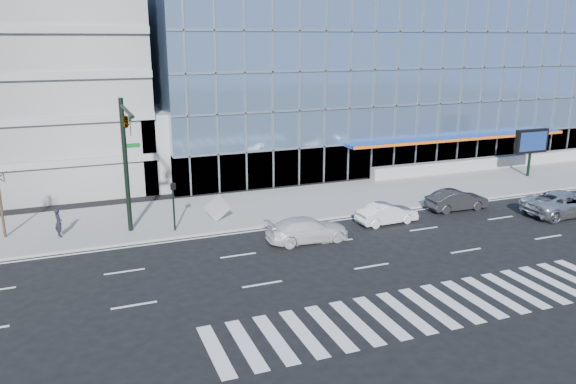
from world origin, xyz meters
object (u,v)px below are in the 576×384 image
at_px(white_sedan, 387,213).
at_px(marquee_sign, 531,142).
at_px(ped_signal_post, 173,199).
at_px(tilted_panel, 217,208).
at_px(pedestrian, 59,223).
at_px(traffic_signal, 126,136).
at_px(dark_sedan, 457,200).
at_px(silver_suv, 566,203).
at_px(white_suv, 307,230).

bearing_deg(white_sedan, marquee_sign, -73.38).
bearing_deg(ped_signal_post, tilted_panel, 13.86).
xyz_separation_m(pedestrian, tilted_panel, (9.36, -0.75, 0.05)).
relative_size(marquee_sign, tilted_panel, 3.08).
bearing_deg(ped_signal_post, traffic_signal, -171.48).
bearing_deg(dark_sedan, marquee_sign, -63.46).
bearing_deg(silver_suv, traffic_signal, 80.61).
distance_m(ped_signal_post, silver_suv, 25.66).
xyz_separation_m(dark_sedan, tilted_panel, (-16.05, 3.10, 0.35)).
bearing_deg(silver_suv, ped_signal_post, 78.66).
bearing_deg(dark_sedan, traffic_signal, 86.02).
height_order(ped_signal_post, dark_sedan, ped_signal_post).
distance_m(traffic_signal, marquee_sign, 33.32).
height_order(marquee_sign, silver_suv, marquee_sign).
bearing_deg(tilted_panel, white_suv, -52.17).
xyz_separation_m(white_suv, dark_sedan, (12.00, 1.87, 0.00)).
distance_m(silver_suv, white_suv, 18.09).
distance_m(marquee_sign, dark_sedan, 13.02).
relative_size(ped_signal_post, dark_sedan, 0.70).
bearing_deg(tilted_panel, ped_signal_post, -167.49).
relative_size(ped_signal_post, pedestrian, 1.74).
height_order(ped_signal_post, silver_suv, ped_signal_post).
height_order(pedestrian, tilted_panel, tilted_panel).
distance_m(ped_signal_post, white_sedan, 13.36).
bearing_deg(white_suv, pedestrian, 69.27).
height_order(white_sedan, pedestrian, pedestrian).
relative_size(ped_signal_post, marquee_sign, 0.75).
distance_m(traffic_signal, white_sedan, 16.59).
xyz_separation_m(marquee_sign, white_suv, (-23.60, -7.31, -2.36)).
xyz_separation_m(ped_signal_post, white_suv, (6.90, -4.26, -1.44)).
bearing_deg(tilted_panel, silver_suv, -18.34).
xyz_separation_m(white_suv, pedestrian, (-13.41, 5.71, 0.30)).
bearing_deg(marquee_sign, silver_suv, -121.65).
bearing_deg(ped_signal_post, white_sedan, -13.69).
bearing_deg(tilted_panel, dark_sedan, -12.27).
bearing_deg(traffic_signal, white_suv, -22.47).
height_order(traffic_signal, marquee_sign, traffic_signal).
distance_m(white_suv, pedestrian, 14.58).
distance_m(traffic_signal, dark_sedan, 22.18).
relative_size(traffic_signal, pedestrian, 4.65).
distance_m(ped_signal_post, marquee_sign, 30.67).
bearing_deg(marquee_sign, white_suv, -162.79).
distance_m(white_suv, dark_sedan, 12.14).
distance_m(ped_signal_post, pedestrian, 6.76).
height_order(traffic_signal, ped_signal_post, traffic_signal).
xyz_separation_m(ped_signal_post, tilted_panel, (2.85, 0.70, -1.08)).
distance_m(dark_sedan, tilted_panel, 16.35).
bearing_deg(white_suv, traffic_signal, 69.88).
xyz_separation_m(marquee_sign, dark_sedan, (-11.60, -5.44, -2.36)).
height_order(ped_signal_post, white_sedan, ped_signal_post).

